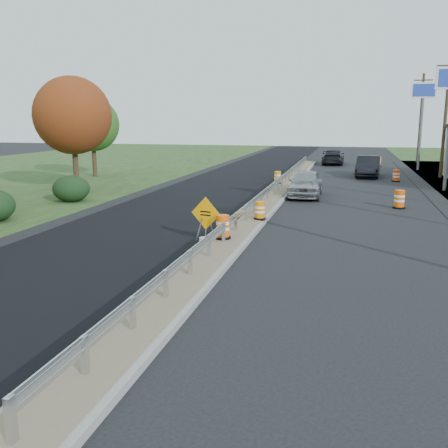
% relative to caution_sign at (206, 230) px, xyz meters
% --- Properties ---
extents(ground, '(140.00, 140.00, 0.00)m').
position_rel_caution_sign_xyz_m(ground, '(0.90, 1.26, -0.44)').
color(ground, black).
rests_on(ground, ground).
extents(milled_overlay, '(7.20, 120.00, 0.01)m').
position_rel_caution_sign_xyz_m(milled_overlay, '(-3.50, 11.26, -0.44)').
color(milled_overlay, black).
rests_on(milled_overlay, ground).
extents(median, '(1.60, 55.00, 0.23)m').
position_rel_caution_sign_xyz_m(median, '(0.90, 9.26, -0.33)').
color(median, gray).
rests_on(median, ground).
extents(guardrail, '(0.10, 46.15, 0.72)m').
position_rel_caution_sign_xyz_m(guardrail, '(0.90, 10.26, 0.28)').
color(guardrail, silver).
rests_on(guardrail, median).
extents(pylon_sign_north, '(2.20, 0.30, 7.90)m').
position_rel_caution_sign_xyz_m(pylon_sign_north, '(11.40, 31.26, 6.03)').
color(pylon_sign_north, slate).
rests_on(pylon_sign_north, ground).
extents(utility_pole_nmid, '(1.90, 0.26, 9.40)m').
position_rel_caution_sign_xyz_m(utility_pole_nmid, '(12.40, 25.26, 4.49)').
color(utility_pole_nmid, '#473523').
rests_on(utility_pole_nmid, ground).
extents(utility_pole_north, '(1.90, 0.26, 9.40)m').
position_rel_caution_sign_xyz_m(utility_pole_north, '(12.40, 40.26, 4.49)').
color(utility_pole_north, '#473523').
rests_on(utility_pole_north, ground).
extents(hedge_north, '(2.09, 2.09, 1.52)m').
position_rel_caution_sign_xyz_m(hedge_north, '(-10.10, 7.26, 0.32)').
color(hedge_north, black).
rests_on(hedge_north, ground).
extents(tree_near_red, '(4.95, 4.95, 7.35)m').
position_rel_caution_sign_xyz_m(tree_near_red, '(-12.10, 11.26, 4.42)').
color(tree_near_red, '#473523').
rests_on(tree_near_red, ground).
extents(tree_near_back, '(4.29, 4.29, 6.37)m').
position_rel_caution_sign_xyz_m(tree_near_back, '(-15.10, 19.26, 3.77)').
color(tree_near_back, '#473523').
rests_on(tree_near_back, ground).
extents(caution_sign, '(1.23, 0.53, 1.74)m').
position_rel_caution_sign_xyz_m(caution_sign, '(0.00, 0.00, 0.00)').
color(caution_sign, white).
rests_on(caution_sign, ground).
extents(barrel_median_near, '(0.61, 0.61, 0.89)m').
position_rel_caution_sign_xyz_m(barrel_median_near, '(0.75, -0.29, 0.22)').
color(barrel_median_near, black).
rests_on(barrel_median_near, median).
extents(barrel_median_mid, '(0.55, 0.55, 0.80)m').
position_rel_caution_sign_xyz_m(barrel_median_mid, '(1.45, 3.73, 0.17)').
color(barrel_median_mid, black).
rests_on(barrel_median_mid, median).
extents(barrel_median_far, '(0.58, 0.58, 0.85)m').
position_rel_caution_sign_xyz_m(barrel_median_far, '(0.41, 16.62, 0.20)').
color(barrel_median_far, black).
rests_on(barrel_median_far, median).
extents(barrel_shoulder_near, '(0.66, 0.66, 0.97)m').
position_rel_caution_sign_xyz_m(barrel_shoulder_near, '(7.90, 9.57, 0.02)').
color(barrel_shoulder_near, black).
rests_on(barrel_shoulder_near, ground).
extents(barrel_shoulder_mid, '(0.61, 0.61, 0.89)m').
position_rel_caution_sign_xyz_m(barrel_shoulder_mid, '(8.72, 21.73, -0.01)').
color(barrel_shoulder_mid, black).
rests_on(barrel_shoulder_mid, ground).
extents(barrel_shoulder_far, '(0.67, 0.67, 0.98)m').
position_rel_caution_sign_xyz_m(barrel_shoulder_far, '(8.04, 34.86, 0.03)').
color(barrel_shoulder_far, black).
rests_on(barrel_shoulder_far, ground).
extents(car_silver, '(1.95, 4.78, 1.62)m').
position_rel_caution_sign_xyz_m(car_silver, '(2.70, 12.54, 0.37)').
color(car_silver, '#A1A2A6').
rests_on(car_silver, ground).
extents(car_dark_mid, '(2.16, 5.25, 1.69)m').
position_rel_caution_sign_xyz_m(car_dark_mid, '(6.74, 24.78, 0.40)').
color(car_dark_mid, black).
rests_on(car_dark_mid, ground).
extents(car_dark_far, '(2.23, 5.43, 1.57)m').
position_rel_caution_sign_xyz_m(car_dark_far, '(3.53, 35.83, 0.34)').
color(car_dark_far, black).
rests_on(car_dark_far, ground).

